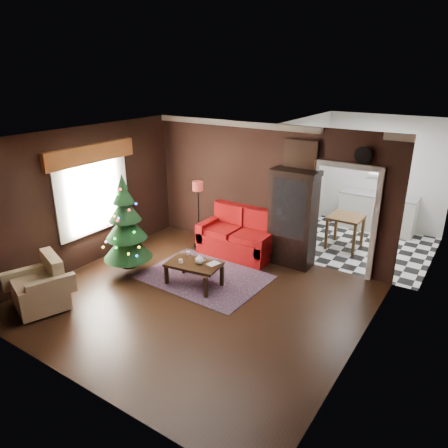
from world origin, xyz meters
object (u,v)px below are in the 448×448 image
Objects in this scene: curio_cabinet at (293,221)px; floor_lamp at (198,215)px; christmas_tree at (126,223)px; armchair at (39,284)px; teapot at (199,260)px; coffee_table at (194,274)px; loveseat at (238,233)px; kitchen_table at (345,232)px; wall_clock at (364,155)px.

floor_lamp is at bearing -166.47° from curio_cabinet.
floor_lamp is 1.75m from christmas_tree.
armchair is 4.69× the size of teapot.
coffee_table is 0.33m from teapot.
teapot is at bearing 12.32° from christmas_tree.
curio_cabinet is at bearing 10.83° from loveseat.
kitchen_table is (2.66, 1.91, -0.45)m from floor_lamp.
armchair is (-2.76, -3.92, -0.49)m from curio_cabinet.
coffee_table is 1.32× the size of kitchen_table.
loveseat is at bearing 55.43° from christmas_tree.
curio_cabinet is 1.05× the size of christmas_tree.
armchair is at bearing -102.32° from floor_lamp.
curio_cabinet is 3.29m from christmas_tree.
floor_lamp reaches higher than coffee_table.
coffee_table is (1.38, 0.31, -0.82)m from christmas_tree.
loveseat is 2.27× the size of kitchen_table.
loveseat is 1.15× the size of floor_lamp.
armchair is at bearing -130.31° from teapot.
coffee_table is 3.08× the size of wall_clock.
wall_clock is at bearing 11.68° from floor_lamp.
loveseat is 9.50× the size of teapot.
coffee_table is at bearing -118.16° from kitchen_table.
christmas_tree is at bearing -124.57° from loveseat.
wall_clock is (2.19, 2.01, 1.84)m from teapot.
coffee_table is at bearing -170.76° from teapot.
christmas_tree reaches higher than curio_cabinet.
teapot is 0.24× the size of kitchen_table.
curio_cabinet is 2.53× the size of kitchen_table.
floor_lamp is at bearing -162.95° from loveseat.
kitchen_table is at bearing 65.56° from curio_cabinet.
curio_cabinet is (1.15, 0.22, 0.45)m from loveseat.
christmas_tree reaches higher than floor_lamp.
armchair is (-1.61, -3.70, -0.04)m from loveseat.
curio_cabinet is at bearing 74.88° from armchair.
armchair is at bearing -98.84° from christmas_tree.
wall_clock is (3.68, 2.34, 1.33)m from christmas_tree.
floor_lamp reaches higher than loveseat.
kitchen_table is (3.41, 5.35, -0.09)m from armchair.
wall_clock is at bearing 42.58° from teapot.
christmas_tree is 4.81m from kitchen_table.
coffee_table is at bearing -56.49° from floor_lamp.
loveseat is 1.25m from curio_cabinet.
loveseat is 5.31× the size of wall_clock.
loveseat is at bearing 91.61° from coffee_table.
floor_lamp is 1.74m from coffee_table.
teapot is at bearing -116.66° from kitchen_table.
loveseat is at bearing 17.05° from floor_lamp.
coffee_table is (0.05, -1.63, -0.27)m from loveseat.
christmas_tree is 1.62m from teapot.
wall_clock is (3.96, 4.10, 1.92)m from armchair.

